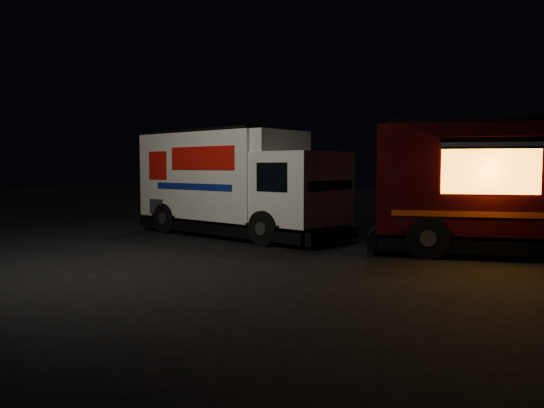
{
  "coord_description": "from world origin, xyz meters",
  "views": [
    {
      "loc": [
        6.18,
        -11.64,
        2.17
      ],
      "look_at": [
        0.15,
        2.0,
        1.13
      ],
      "focal_mm": 35.0,
      "sensor_mm": 36.0,
      "label": 1
    }
  ],
  "objects": [
    {
      "name": "red_truck",
      "position": [
        6.42,
        2.78,
        1.66
      ],
      "size": [
        7.49,
        3.9,
        3.32
      ],
      "primitive_type": null,
      "rotation": [
        0.0,
        0.0,
        0.19
      ],
      "color": "black",
      "rests_on": "ground"
    },
    {
      "name": "ground",
      "position": [
        0.0,
        0.0,
        0.0
      ],
      "size": [
        80.0,
        80.0,
        0.0
      ],
      "primitive_type": "plane",
      "color": "black",
      "rests_on": "ground"
    },
    {
      "name": "white_truck",
      "position": [
        -1.55,
        3.26,
        1.68
      ],
      "size": [
        7.85,
        4.65,
        3.37
      ],
      "primitive_type": null,
      "rotation": [
        0.0,
        0.0,
        -0.3
      ],
      "color": "white",
      "rests_on": "ground"
    }
  ]
}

